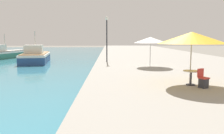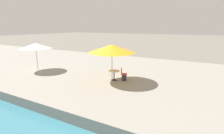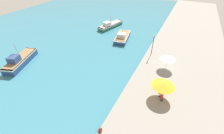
{
  "view_description": "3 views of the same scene",
  "coord_description": "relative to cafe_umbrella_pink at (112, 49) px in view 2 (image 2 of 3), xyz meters",
  "views": [
    {
      "loc": [
        1.32,
        4.44,
        2.96
      ],
      "look_at": [
        1.5,
        16.28,
        1.43
      ],
      "focal_mm": 35.0,
      "sensor_mm": 36.0,
      "label": 1
    },
    {
      "loc": [
        -5.56,
        9.26,
        4.6
      ],
      "look_at": [
        5.51,
        15.44,
        1.63
      ],
      "focal_mm": 28.0,
      "sensor_mm": 36.0,
      "label": 2
    },
    {
      "loc": [
        5.94,
        -1.9,
        17.73
      ],
      "look_at": [
        -4.0,
        18.0,
        1.23
      ],
      "focal_mm": 24.0,
      "sensor_mm": 36.0,
      "label": 3
    }
  ],
  "objects": [
    {
      "name": "cafe_umbrella_pink",
      "position": [
        0.0,
        0.0,
        0.0
      ],
      "size": [
        3.41,
        3.41,
        2.68
      ],
      "color": "#B7B7B7",
      "rests_on": "quay_promenade"
    },
    {
      "name": "cafe_umbrella_white",
      "position": [
        -0.63,
        7.57,
        -0.15
      ],
      "size": [
        2.81,
        2.81,
        2.48
      ],
      "color": "#B7B7B7",
      "rests_on": "quay_promenade"
    },
    {
      "name": "cafe_table",
      "position": [
        -0.02,
        -0.19,
        -1.85
      ],
      "size": [
        0.8,
        0.8,
        0.74
      ],
      "color": "#333338",
      "rests_on": "quay_promenade"
    },
    {
      "name": "cafe_chair_left",
      "position": [
        0.33,
        -0.82,
        -2.06
      ],
      "size": [
        0.56,
        0.57,
        0.91
      ],
      "rotation": [
        0.0,
        0.0,
        3.65
      ],
      "color": "#2D2D33",
      "rests_on": "quay_promenade"
    }
  ]
}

